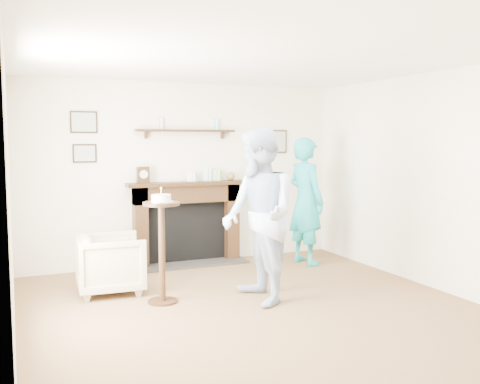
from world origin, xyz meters
name	(u,v)px	position (x,y,z in m)	size (l,w,h in m)	color
ground	(262,314)	(0.00, 0.00, 0.00)	(5.00, 5.00, 0.00)	brown
room_shell	(235,149)	(0.00, 0.69, 1.62)	(4.54, 5.02, 2.52)	#F2E2CD
armchair	(111,292)	(-1.24, 1.37, 0.00)	(0.71, 0.73, 0.66)	tan
man	(258,302)	(0.14, 0.37, 0.00)	(0.90, 0.70, 1.85)	silver
woman	(305,263)	(1.51, 1.75, 0.00)	(0.64, 0.42, 1.76)	#1FA8B0
pedestal_table	(162,232)	(-0.80, 0.77, 0.76)	(0.38, 0.38, 1.23)	black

